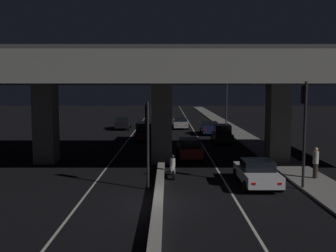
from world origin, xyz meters
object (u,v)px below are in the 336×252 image
Objects in this scene: car_dark_blue_fourth at (211,128)px; motorcycle_white_filtering_near at (174,168)px; street_lamp at (225,94)px; traffic_light_right_of_median at (306,117)px; car_dark_red_second at (190,149)px; pedestrian_on_sidewalk at (317,163)px; car_dark_green_third at (223,134)px; car_black_second_oncoming at (124,123)px; traffic_light_left_of_median at (149,130)px; car_dark_red_lead_oncoming at (146,131)px; car_white_lead at (258,172)px; car_silver_fifth at (181,123)px.

car_dark_blue_fourth is 2.34× the size of motorcycle_white_filtering_near.
car_dark_blue_fourth is at bearing -15.41° from motorcycle_white_filtering_near.
traffic_light_right_of_median is at bearing -89.72° from street_lamp.
car_dark_red_second is at bearing 122.05° from traffic_light_right_of_median.
pedestrian_on_sidewalk is (8.31, -0.72, 0.45)m from motorcycle_white_filtering_near.
car_dark_green_third reaches higher than car_dark_red_second.
street_lamp is at bearing -29.21° from car_dark_blue_fourth.
car_black_second_oncoming is (-12.86, 1.90, -3.80)m from street_lamp.
traffic_light_left_of_median is at bearing 160.50° from car_dark_red_second.
car_dark_blue_fourth is (-2.19, -3.85, -3.84)m from street_lamp.
car_dark_red_lead_oncoming is (-9.39, -9.13, -3.61)m from street_lamp.
car_black_second_oncoming is 28.39m from motorcycle_white_filtering_near.
car_dark_red_second is 0.86× the size of car_black_second_oncoming.
car_white_lead is (-2.23, 0.86, -3.15)m from traffic_light_right_of_median.
street_lamp is 7.11m from car_silver_fifth.
traffic_light_right_of_median is at bearing -111.12° from car_white_lead.
motorcycle_white_filtering_near is (-4.64, 1.87, -0.12)m from car_white_lead.
car_dark_red_second reaches higher than car_dark_blue_fourth.
car_dark_green_third is at bearing 69.99° from traffic_light_left_of_median.
car_white_lead is 16.49m from car_dark_green_third.
traffic_light_right_of_median is 1.19× the size of car_dark_red_lead_oncoming.
traffic_light_left_of_median is 3.98m from motorcycle_white_filtering_near.
car_dark_red_lead_oncoming is (-1.33, 19.42, -2.19)m from traffic_light_left_of_median.
car_white_lead reaches higher than car_silver_fifth.
car_black_second_oncoming is at bearing 98.95° from traffic_light_left_of_median.
car_black_second_oncoming is at bearing 171.62° from street_lamp.
traffic_light_left_of_median reaches higher than car_black_second_oncoming.
traffic_light_left_of_median is at bearing -105.78° from street_lamp.
traffic_light_right_of_median is 28.57m from street_lamp.
car_white_lead is (-2.09, -27.70, -3.89)m from street_lamp.
car_silver_fifth is at bearing -2.55° from car_dark_red_second.
car_silver_fifth is 28.35m from motorcycle_white_filtering_near.
street_lamp is 1.71× the size of car_white_lead.
car_white_lead is at bearing 19.38° from car_black_second_oncoming.
car_dark_blue_fourth is (5.88, 24.70, -2.42)m from traffic_light_left_of_median.
motorcycle_white_filtering_near is (2.66, -16.70, -0.40)m from car_dark_red_lead_oncoming.
car_dark_blue_fourth is (-2.32, 24.71, -3.10)m from traffic_light_right_of_median.
car_dark_red_lead_oncoming is 2.52× the size of motorcycle_white_filtering_near.
car_dark_green_third is 0.94× the size of car_black_second_oncoming.
car_dark_green_third is 2.33× the size of motorcycle_white_filtering_near.
traffic_light_left_of_median is 9.52m from car_dark_red_second.
car_white_lead is at bearing -176.42° from car_silver_fifth.
car_white_lead is 1.04× the size of car_silver_fifth.
traffic_light_left_of_median is 1.05× the size of car_dark_blue_fourth.
motorcycle_white_filtering_near is at bearing 63.85° from traffic_light_left_of_median.
street_lamp is 4.11× the size of motorcycle_white_filtering_near.
car_dark_red_lead_oncoming is 1.02× the size of car_black_second_oncoming.
traffic_light_right_of_median is at bearing -150.59° from car_dark_red_second.
traffic_light_right_of_median is (8.20, -0.01, 0.68)m from traffic_light_left_of_median.
traffic_light_left_of_median is 0.82× the size of traffic_light_right_of_median.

